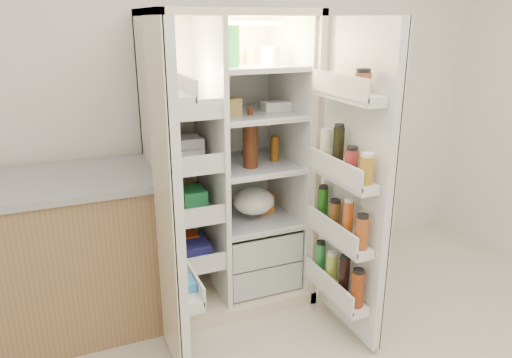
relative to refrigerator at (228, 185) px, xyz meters
name	(u,v)px	position (x,y,z in m)	size (l,w,h in m)	color
wall_back	(229,81)	(0.14, 0.35, 0.61)	(4.00, 0.02, 2.70)	white
refrigerator	(228,185)	(0.00, 0.00, 0.00)	(0.92, 0.70, 1.80)	beige
freezer_door	(169,206)	(-0.52, -0.60, 0.15)	(0.15, 0.40, 1.72)	silver
fridge_door	(353,190)	(0.46, -0.70, 0.13)	(0.17, 0.58, 1.72)	silver
kitchen_counter	(52,257)	(-1.08, -0.04, -0.28)	(1.27, 0.68, 0.92)	#916A48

